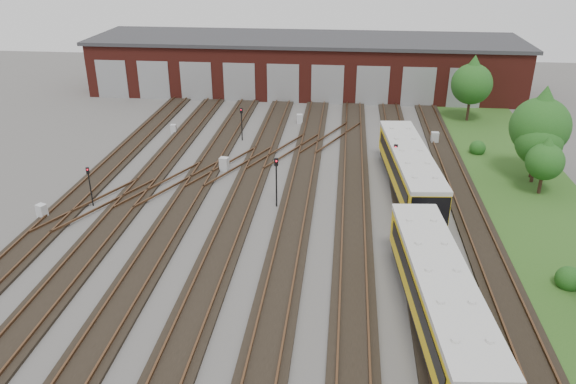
# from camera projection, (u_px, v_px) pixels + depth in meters

# --- Properties ---
(ground) EXTENTS (120.00, 120.00, 0.00)m
(ground) POSITION_uv_depth(u_px,v_px,m) (252.00, 260.00, 33.23)
(ground) COLOR #4B4946
(ground) RESTS_ON ground
(track_network) EXTENTS (30.40, 70.00, 0.33)m
(track_network) POSITION_uv_depth(u_px,v_px,m) (250.00, 254.00, 33.74)
(track_network) COLOR black
(track_network) RESTS_ON ground
(maintenance_shed) EXTENTS (51.00, 12.50, 6.35)m
(maintenance_shed) POSITION_uv_depth(u_px,v_px,m) (305.00, 64.00, 67.96)
(maintenance_shed) COLOR #591D16
(maintenance_shed) RESTS_ON ground
(grass_verge) EXTENTS (8.00, 55.00, 0.05)m
(grass_verge) POSITION_uv_depth(u_px,v_px,m) (534.00, 202.00, 40.43)
(grass_verge) COLOR #254F1A
(grass_verge) RESTS_ON ground
(metro_train) EXTENTS (3.83, 46.47, 2.95)m
(metro_train) POSITION_uv_depth(u_px,v_px,m) (439.00, 296.00, 26.81)
(metro_train) COLOR black
(metro_train) RESTS_ON ground
(signal_mast_0) EXTENTS (0.26, 0.25, 2.94)m
(signal_mast_0) POSITION_uv_depth(u_px,v_px,m) (89.00, 182.00, 39.10)
(signal_mast_0) COLOR black
(signal_mast_0) RESTS_ON ground
(signal_mast_1) EXTENTS (0.24, 0.23, 3.11)m
(signal_mast_1) POSITION_uv_depth(u_px,v_px,m) (242.00, 120.00, 51.62)
(signal_mast_1) COLOR black
(signal_mast_1) RESTS_ON ground
(signal_mast_2) EXTENTS (0.31, 0.29, 3.65)m
(signal_mast_2) POSITION_uv_depth(u_px,v_px,m) (276.00, 176.00, 38.84)
(signal_mast_2) COLOR black
(signal_mast_2) RESTS_ON ground
(signal_mast_3) EXTENTS (0.31, 0.29, 3.46)m
(signal_mast_3) POSITION_uv_depth(u_px,v_px,m) (395.00, 160.00, 41.86)
(signal_mast_3) COLOR black
(signal_mast_3) RESTS_ON ground
(relay_cabinet_0) EXTENTS (0.76, 0.71, 1.02)m
(relay_cabinet_0) POSITION_uv_depth(u_px,v_px,m) (42.00, 211.00, 37.94)
(relay_cabinet_0) COLOR #B8BBBE
(relay_cabinet_0) RESTS_ON ground
(relay_cabinet_1) EXTENTS (0.55, 0.46, 0.87)m
(relay_cabinet_1) POSITION_uv_depth(u_px,v_px,m) (174.00, 129.00, 54.15)
(relay_cabinet_1) COLOR #B8BBBE
(relay_cabinet_1) RESTS_ON ground
(relay_cabinet_2) EXTENTS (0.77, 0.68, 1.13)m
(relay_cabinet_2) POSITION_uv_depth(u_px,v_px,m) (224.00, 164.00, 45.55)
(relay_cabinet_2) COLOR #B8BBBE
(relay_cabinet_2) RESTS_ON ground
(relay_cabinet_3) EXTENTS (0.63, 0.55, 0.96)m
(relay_cabinet_3) POSITION_uv_depth(u_px,v_px,m) (300.00, 119.00, 56.93)
(relay_cabinet_3) COLOR #B8BBBE
(relay_cabinet_3) RESTS_ON ground
(relay_cabinet_4) EXTENTS (0.67, 0.57, 1.09)m
(relay_cabinet_4) POSITION_uv_depth(u_px,v_px,m) (435.00, 138.00, 51.42)
(relay_cabinet_4) COLOR #B8BBBE
(relay_cabinet_4) RESTS_ON ground
(tree_0) EXTENTS (4.07, 4.07, 6.75)m
(tree_0) POSITION_uv_depth(u_px,v_px,m) (472.00, 79.00, 56.10)
(tree_0) COLOR #362118
(tree_0) RESTS_ON ground
(tree_1) EXTENTS (3.47, 3.47, 5.75)m
(tree_1) POSITION_uv_depth(u_px,v_px,m) (540.00, 137.00, 42.10)
(tree_1) COLOR #362118
(tree_1) RESTS_ON ground
(tree_2) EXTENTS (4.48, 4.48, 7.42)m
(tree_2) POSITION_uv_depth(u_px,v_px,m) (541.00, 120.00, 42.47)
(tree_2) COLOR #362118
(tree_2) RESTS_ON ground
(tree_3) EXTENTS (2.72, 2.72, 4.51)m
(tree_3) POSITION_uv_depth(u_px,v_px,m) (546.00, 157.00, 40.52)
(tree_3) COLOR #362118
(tree_3) RESTS_ON ground
(bush_0) EXTENTS (1.42, 1.42, 1.42)m
(bush_0) POSITION_uv_depth(u_px,v_px,m) (569.00, 276.00, 30.48)
(bush_0) COLOR #164614
(bush_0) RESTS_ON ground
(bush_1) EXTENTS (1.39, 1.39, 1.39)m
(bush_1) POSITION_uv_depth(u_px,v_px,m) (478.00, 146.00, 49.06)
(bush_1) COLOR #164614
(bush_1) RESTS_ON ground
(bush_2) EXTENTS (1.55, 1.55, 1.55)m
(bush_2) POSITION_uv_depth(u_px,v_px,m) (541.00, 156.00, 46.63)
(bush_2) COLOR #164614
(bush_2) RESTS_ON ground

